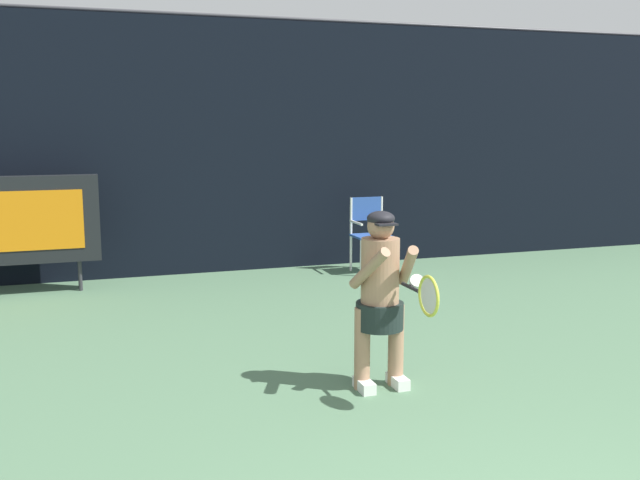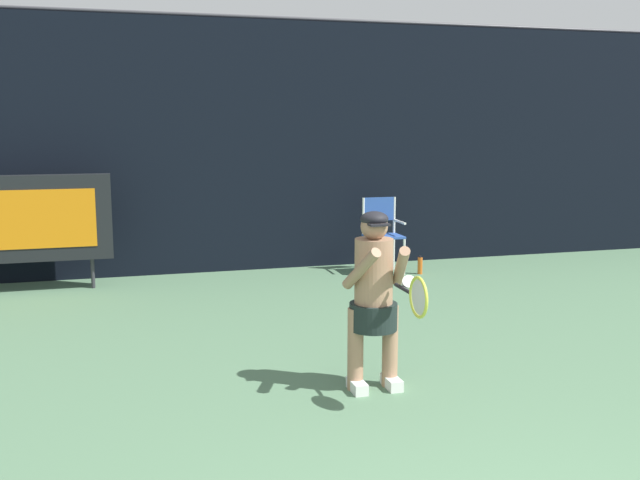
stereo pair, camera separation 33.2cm
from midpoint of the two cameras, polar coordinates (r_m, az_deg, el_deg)
backdrop_screen at (r=10.72m, az=-5.80°, el=7.21°), size 18.00×0.12×3.66m
scoreboard at (r=9.98m, az=-21.24°, el=1.53°), size 2.20×0.21×1.50m
umpire_chair at (r=10.67m, az=5.72°, el=0.77°), size 0.52×0.44×1.08m
water_bottle at (r=10.68m, az=8.65°, el=-1.97°), size 0.07×0.07×0.27m
tennis_player at (r=5.95m, az=5.82°, el=-4.18°), size 0.52×0.59×1.46m
tennis_racket at (r=5.47m, az=9.29°, el=-4.36°), size 0.03×0.60×0.31m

